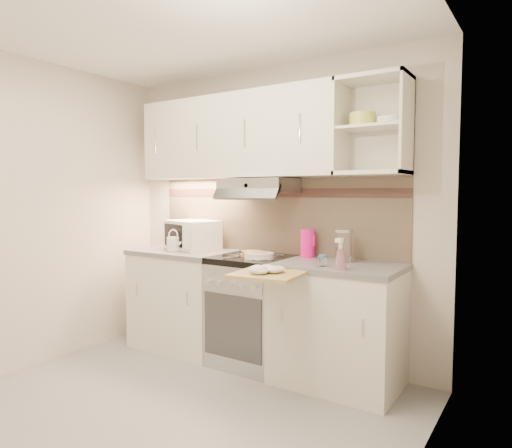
% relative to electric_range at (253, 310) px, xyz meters
% --- Properties ---
extents(ground, '(3.00, 3.00, 0.00)m').
position_rel_electric_range_xyz_m(ground, '(0.00, -1.10, -0.45)').
color(ground, gray).
rests_on(ground, ground).
extents(room_shell, '(3.04, 2.84, 2.52)m').
position_rel_electric_range_xyz_m(room_shell, '(0.00, -0.73, 1.18)').
color(room_shell, beige).
rests_on(room_shell, ground).
extents(base_cabinet_left, '(0.90, 0.60, 0.86)m').
position_rel_electric_range_xyz_m(base_cabinet_left, '(-0.75, 0.00, -0.02)').
color(base_cabinet_left, silver).
rests_on(base_cabinet_left, ground).
extents(worktop_left, '(0.92, 0.62, 0.04)m').
position_rel_electric_range_xyz_m(worktop_left, '(-0.75, 0.00, 0.43)').
color(worktop_left, slate).
rests_on(worktop_left, base_cabinet_left).
extents(base_cabinet_right, '(0.90, 0.60, 0.86)m').
position_rel_electric_range_xyz_m(base_cabinet_right, '(0.75, 0.00, -0.02)').
color(base_cabinet_right, silver).
rests_on(base_cabinet_right, ground).
extents(worktop_right, '(0.92, 0.62, 0.04)m').
position_rel_electric_range_xyz_m(worktop_right, '(0.75, 0.00, 0.43)').
color(worktop_right, slate).
rests_on(worktop_right, base_cabinet_right).
extents(electric_range, '(0.60, 0.60, 0.90)m').
position_rel_electric_range_xyz_m(electric_range, '(0.00, 0.00, 0.00)').
color(electric_range, '#B7B7BC').
rests_on(electric_range, ground).
extents(microwave, '(0.55, 0.47, 0.27)m').
position_rel_electric_range_xyz_m(microwave, '(-0.74, 0.11, 0.58)').
color(microwave, white).
rests_on(microwave, worktop_left).
extents(watering_can, '(0.23, 0.12, 0.19)m').
position_rel_electric_range_xyz_m(watering_can, '(-0.79, -0.10, 0.52)').
color(watering_can, white).
rests_on(watering_can, worktop_left).
extents(plate_stack, '(0.24, 0.24, 0.05)m').
position_rel_electric_range_xyz_m(plate_stack, '(0.11, -0.08, 0.47)').
color(plate_stack, white).
rests_on(plate_stack, electric_range).
extents(bread_loaf, '(0.17, 0.17, 0.04)m').
position_rel_electric_range_xyz_m(bread_loaf, '(-0.01, 0.00, 0.47)').
color(bread_loaf, '#9B5D41').
rests_on(bread_loaf, electric_range).
extents(pink_pitcher, '(0.12, 0.11, 0.23)m').
position_rel_electric_range_xyz_m(pink_pitcher, '(0.40, 0.20, 0.56)').
color(pink_pitcher, '#FF0D86').
rests_on(pink_pitcher, worktop_right).
extents(glass_jar, '(0.13, 0.13, 0.25)m').
position_rel_electric_range_xyz_m(glass_jar, '(0.75, 0.11, 0.57)').
color(glass_jar, white).
rests_on(glass_jar, worktop_right).
extents(spice_jar, '(0.06, 0.06, 0.08)m').
position_rel_electric_range_xyz_m(spice_jar, '(0.69, -0.15, 0.49)').
color(spice_jar, silver).
rests_on(spice_jar, worktop_right).
extents(spray_bottle, '(0.09, 0.09, 0.23)m').
position_rel_electric_range_xyz_m(spray_bottle, '(0.86, -0.22, 0.54)').
color(spray_bottle, pink).
rests_on(spray_bottle, worktop_right).
extents(cutting_board, '(0.48, 0.44, 0.02)m').
position_rel_electric_range_xyz_m(cutting_board, '(0.46, -0.52, 0.42)').
color(cutting_board, tan).
rests_on(cutting_board, base_cabinet_right).
extents(dish_towel, '(0.30, 0.28, 0.07)m').
position_rel_electric_range_xyz_m(dish_towel, '(0.46, -0.53, 0.47)').
color(dish_towel, white).
rests_on(dish_towel, cutting_board).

